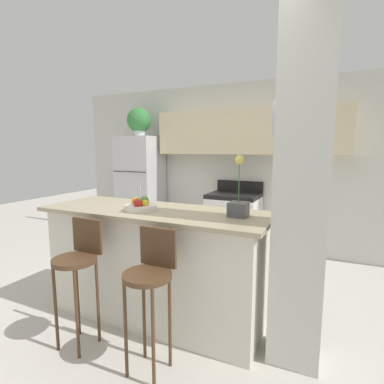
{
  "coord_description": "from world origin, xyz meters",
  "views": [
    {
      "loc": [
        1.42,
        -2.23,
        1.56
      ],
      "look_at": [
        0.0,
        0.8,
        1.08
      ],
      "focal_mm": 28.0,
      "sensor_mm": 36.0,
      "label": 1
    }
  ],
  "objects_px": {
    "potted_plant_on_fridge": "(139,121)",
    "fruit_bowl": "(141,206)",
    "bar_stool_right": "(150,279)",
    "bar_stool_left": "(78,263)",
    "trash_bin": "(163,235)",
    "orchid_vase": "(238,203)",
    "refrigerator": "(141,189)",
    "stove_range": "(234,223)"
  },
  "relations": [
    {
      "from": "bar_stool_right",
      "to": "trash_bin",
      "type": "relative_size",
      "value": 2.66
    },
    {
      "from": "stove_range",
      "to": "fruit_bowl",
      "type": "relative_size",
      "value": 3.83
    },
    {
      "from": "bar_stool_left",
      "to": "bar_stool_right",
      "type": "height_order",
      "value": "same"
    },
    {
      "from": "bar_stool_left",
      "to": "trash_bin",
      "type": "bearing_deg",
      "value": 104.96
    },
    {
      "from": "bar_stool_left",
      "to": "fruit_bowl",
      "type": "distance_m",
      "value": 0.68
    },
    {
      "from": "trash_bin",
      "to": "refrigerator",
      "type": "bearing_deg",
      "value": 159.74
    },
    {
      "from": "potted_plant_on_fridge",
      "to": "fruit_bowl",
      "type": "height_order",
      "value": "potted_plant_on_fridge"
    },
    {
      "from": "trash_bin",
      "to": "bar_stool_left",
      "type": "bearing_deg",
      "value": -75.04
    },
    {
      "from": "refrigerator",
      "to": "bar_stool_left",
      "type": "height_order",
      "value": "refrigerator"
    },
    {
      "from": "fruit_bowl",
      "to": "refrigerator",
      "type": "bearing_deg",
      "value": 124.83
    },
    {
      "from": "bar_stool_left",
      "to": "orchid_vase",
      "type": "bearing_deg",
      "value": 29.76
    },
    {
      "from": "potted_plant_on_fridge",
      "to": "orchid_vase",
      "type": "xyz_separation_m",
      "value": [
        2.27,
        -1.92,
        -0.88
      ]
    },
    {
      "from": "stove_range",
      "to": "refrigerator",
      "type": "bearing_deg",
      "value": -179.77
    },
    {
      "from": "orchid_vase",
      "to": "bar_stool_left",
      "type": "bearing_deg",
      "value": -150.24
    },
    {
      "from": "bar_stool_right",
      "to": "potted_plant_on_fridge",
      "type": "bearing_deg",
      "value": 125.84
    },
    {
      "from": "orchid_vase",
      "to": "fruit_bowl",
      "type": "relative_size",
      "value": 1.74
    },
    {
      "from": "trash_bin",
      "to": "potted_plant_on_fridge",
      "type": "bearing_deg",
      "value": 159.73
    },
    {
      "from": "bar_stool_left",
      "to": "trash_bin",
      "type": "height_order",
      "value": "bar_stool_left"
    },
    {
      "from": "bar_stool_left",
      "to": "refrigerator",
      "type": "bearing_deg",
      "value": 114.77
    },
    {
      "from": "bar_stool_left",
      "to": "bar_stool_right",
      "type": "relative_size",
      "value": 1.0
    },
    {
      "from": "bar_stool_left",
      "to": "orchid_vase",
      "type": "xyz_separation_m",
      "value": [
        1.1,
        0.63,
        0.46
      ]
    },
    {
      "from": "refrigerator",
      "to": "bar_stool_right",
      "type": "distance_m",
      "value": 3.15
    },
    {
      "from": "potted_plant_on_fridge",
      "to": "stove_range",
      "type": "bearing_deg",
      "value": 0.23
    },
    {
      "from": "refrigerator",
      "to": "bar_stool_right",
      "type": "xyz_separation_m",
      "value": [
        1.84,
        -2.55,
        -0.21
      ]
    },
    {
      "from": "fruit_bowl",
      "to": "trash_bin",
      "type": "bearing_deg",
      "value": 115.4
    },
    {
      "from": "fruit_bowl",
      "to": "trash_bin",
      "type": "relative_size",
      "value": 0.74
    },
    {
      "from": "bar_stool_right",
      "to": "fruit_bowl",
      "type": "xyz_separation_m",
      "value": [
        -0.41,
        0.5,
        0.39
      ]
    },
    {
      "from": "bar_stool_right",
      "to": "fruit_bowl",
      "type": "relative_size",
      "value": 3.61
    },
    {
      "from": "orchid_vase",
      "to": "trash_bin",
      "type": "distance_m",
      "value": 2.61
    },
    {
      "from": "bar_stool_left",
      "to": "potted_plant_on_fridge",
      "type": "relative_size",
      "value": 2.18
    },
    {
      "from": "refrigerator",
      "to": "fruit_bowl",
      "type": "relative_size",
      "value": 6.3
    },
    {
      "from": "refrigerator",
      "to": "stove_range",
      "type": "relative_size",
      "value": 1.65
    },
    {
      "from": "refrigerator",
      "to": "bar_stool_right",
      "type": "relative_size",
      "value": 1.74
    },
    {
      "from": "bar_stool_left",
      "to": "potted_plant_on_fridge",
      "type": "distance_m",
      "value": 3.11
    },
    {
      "from": "bar_stool_right",
      "to": "potted_plant_on_fridge",
      "type": "distance_m",
      "value": 3.42
    },
    {
      "from": "stove_range",
      "to": "fruit_bowl",
      "type": "distance_m",
      "value": 2.15
    },
    {
      "from": "stove_range",
      "to": "trash_bin",
      "type": "relative_size",
      "value": 2.82
    },
    {
      "from": "bar_stool_right",
      "to": "bar_stool_left",
      "type": "bearing_deg",
      "value": 180.0
    },
    {
      "from": "refrigerator",
      "to": "trash_bin",
      "type": "relative_size",
      "value": 4.64
    },
    {
      "from": "potted_plant_on_fridge",
      "to": "fruit_bowl",
      "type": "xyz_separation_m",
      "value": [
        1.43,
        -2.05,
        -0.95
      ]
    },
    {
      "from": "bar_stool_left",
      "to": "trash_bin",
      "type": "distance_m",
      "value": 2.47
    },
    {
      "from": "refrigerator",
      "to": "trash_bin",
      "type": "bearing_deg",
      "value": -20.26
    }
  ]
}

